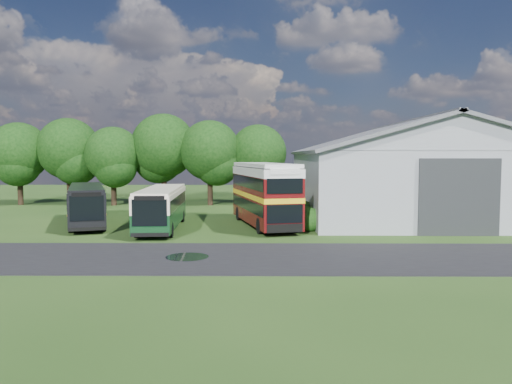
{
  "coord_description": "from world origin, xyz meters",
  "views": [
    {
      "loc": [
        2.22,
        -28.03,
        5.16
      ],
      "look_at": [
        1.92,
        8.0,
        2.54
      ],
      "focal_mm": 35.0,
      "sensor_mm": 36.0,
      "label": 1
    }
  ],
  "objects_px": {
    "storage_shed": "(405,167)",
    "bus_green_single": "(162,207)",
    "bus_maroon_double": "(264,195)",
    "bus_dark_single": "(87,204)"
  },
  "relations": [
    {
      "from": "bus_green_single",
      "to": "bus_maroon_double",
      "type": "xyz_separation_m",
      "value": [
        7.23,
        1.64,
        0.77
      ]
    },
    {
      "from": "storage_shed",
      "to": "bus_green_single",
      "type": "relative_size",
      "value": 2.34
    },
    {
      "from": "bus_maroon_double",
      "to": "bus_dark_single",
      "type": "height_order",
      "value": "bus_maroon_double"
    },
    {
      "from": "bus_green_single",
      "to": "bus_dark_single",
      "type": "xyz_separation_m",
      "value": [
        -6.0,
        2.09,
        0.02
      ]
    },
    {
      "from": "storage_shed",
      "to": "bus_maroon_double",
      "type": "height_order",
      "value": "storage_shed"
    },
    {
      "from": "storage_shed",
      "to": "bus_green_single",
      "type": "xyz_separation_m",
      "value": [
        -19.71,
        -9.23,
        -2.62
      ]
    },
    {
      "from": "storage_shed",
      "to": "bus_green_single",
      "type": "distance_m",
      "value": 21.92
    },
    {
      "from": "bus_green_single",
      "to": "bus_dark_single",
      "type": "bearing_deg",
      "value": 157.52
    },
    {
      "from": "storage_shed",
      "to": "bus_green_single",
      "type": "height_order",
      "value": "storage_shed"
    },
    {
      "from": "bus_green_single",
      "to": "storage_shed",
      "type": "bearing_deg",
      "value": 21.79
    }
  ]
}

